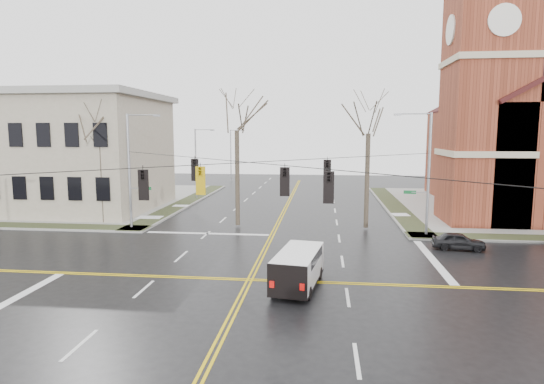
# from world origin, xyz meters

# --- Properties ---
(ground) EXTENTS (120.00, 120.00, 0.00)m
(ground) POSITION_xyz_m (0.00, 0.00, 0.00)
(ground) COLOR black
(ground) RESTS_ON ground
(sidewalks) EXTENTS (80.00, 80.00, 0.17)m
(sidewalks) POSITION_xyz_m (0.00, 0.00, 0.08)
(sidewalks) COLOR gray
(sidewalks) RESTS_ON ground
(road_markings) EXTENTS (100.00, 100.00, 0.01)m
(road_markings) POSITION_xyz_m (0.00, 0.00, 0.01)
(road_markings) COLOR gold
(road_markings) RESTS_ON ground
(church) EXTENTS (24.28, 27.48, 27.50)m
(church) POSITION_xyz_m (24.76, 24.78, 8.43)
(church) COLOR maroon
(church) RESTS_ON ground
(civic_building_a) EXTENTS (18.00, 14.00, 11.00)m
(civic_building_a) POSITION_xyz_m (-22.00, 20.00, 5.50)
(civic_building_a) COLOR gray
(civic_building_a) RESTS_ON ground
(signal_pole_ne) EXTENTS (2.75, 0.22, 9.00)m
(signal_pole_ne) POSITION_xyz_m (11.32, 11.50, 4.95)
(signal_pole_ne) COLOR gray
(signal_pole_ne) RESTS_ON ground
(signal_pole_nw) EXTENTS (2.75, 0.22, 9.00)m
(signal_pole_nw) POSITION_xyz_m (-11.32, 11.50, 4.95)
(signal_pole_nw) COLOR gray
(signal_pole_nw) RESTS_ON ground
(span_wires) EXTENTS (23.02, 23.02, 0.03)m
(span_wires) POSITION_xyz_m (0.00, 0.00, 6.20)
(span_wires) COLOR black
(span_wires) RESTS_ON ground
(traffic_signals) EXTENTS (8.21, 8.26, 1.30)m
(traffic_signals) POSITION_xyz_m (-0.00, -0.67, 5.45)
(traffic_signals) COLOR black
(traffic_signals) RESTS_ON ground
(streetlight_north_a) EXTENTS (2.30, 0.20, 8.00)m
(streetlight_north_a) POSITION_xyz_m (-10.65, 28.00, 4.47)
(streetlight_north_a) COLOR gray
(streetlight_north_a) RESTS_ON ground
(streetlight_north_b) EXTENTS (2.30, 0.20, 8.00)m
(streetlight_north_b) POSITION_xyz_m (-10.65, 48.00, 4.47)
(streetlight_north_b) COLOR gray
(streetlight_north_b) RESTS_ON ground
(cargo_van) EXTENTS (2.58, 5.05, 1.83)m
(cargo_van) POSITION_xyz_m (2.62, -0.69, 1.08)
(cargo_van) COLOR white
(cargo_van) RESTS_ON ground
(parked_car_a) EXTENTS (3.52, 1.80, 1.15)m
(parked_car_a) POSITION_xyz_m (12.75, 7.70, 0.57)
(parked_car_a) COLOR black
(parked_car_a) RESTS_ON ground
(tree_nw_far) EXTENTS (4.00, 4.00, 10.19)m
(tree_nw_far) POSITION_xyz_m (-14.64, 13.17, 7.39)
(tree_nw_far) COLOR #322B20
(tree_nw_far) RESTS_ON ground
(tree_nw_near) EXTENTS (4.00, 4.00, 11.57)m
(tree_nw_near) POSITION_xyz_m (-3.16, 13.30, 8.37)
(tree_nw_near) COLOR #322B20
(tree_nw_near) RESTS_ON ground
(tree_ne) EXTENTS (4.00, 4.00, 11.21)m
(tree_ne) POSITION_xyz_m (7.23, 13.45, 8.11)
(tree_ne) COLOR #322B20
(tree_ne) RESTS_ON ground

